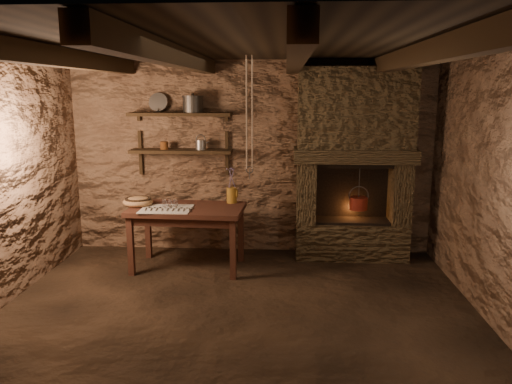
# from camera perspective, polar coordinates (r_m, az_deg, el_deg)

# --- Properties ---
(floor) EXTENTS (4.50, 4.50, 0.00)m
(floor) POSITION_cam_1_polar(r_m,az_deg,el_deg) (4.70, -2.28, -14.14)
(floor) COLOR black
(floor) RESTS_ON ground
(back_wall) EXTENTS (4.50, 0.04, 2.40)m
(back_wall) POSITION_cam_1_polar(r_m,az_deg,el_deg) (6.28, -0.57, 3.91)
(back_wall) COLOR #4C3323
(back_wall) RESTS_ON floor
(front_wall) EXTENTS (4.50, 0.04, 2.40)m
(front_wall) POSITION_cam_1_polar(r_m,az_deg,el_deg) (2.40, -7.25, -8.92)
(front_wall) COLOR #4C3323
(front_wall) RESTS_ON floor
(right_wall) EXTENTS (0.04, 4.00, 2.40)m
(right_wall) POSITION_cam_1_polar(r_m,az_deg,el_deg) (4.66, 26.30, 0.02)
(right_wall) COLOR #4C3323
(right_wall) RESTS_ON floor
(ceiling) EXTENTS (4.50, 4.00, 0.04)m
(ceiling) POSITION_cam_1_polar(r_m,az_deg,el_deg) (4.25, -2.55, 16.47)
(ceiling) COLOR black
(ceiling) RESTS_ON back_wall
(beam_far_left) EXTENTS (0.14, 3.95, 0.16)m
(beam_far_left) POSITION_cam_1_polar(r_m,az_deg,el_deg) (4.64, -21.91, 14.14)
(beam_far_left) COLOR black
(beam_far_left) RESTS_ON ceiling
(beam_mid_left) EXTENTS (0.14, 3.95, 0.16)m
(beam_mid_left) POSITION_cam_1_polar(r_m,az_deg,el_deg) (4.32, -9.38, 15.05)
(beam_mid_left) COLOR black
(beam_mid_left) RESTS_ON ceiling
(beam_mid_right) EXTENTS (0.14, 3.95, 0.16)m
(beam_mid_right) POSITION_cam_1_polar(r_m,az_deg,el_deg) (4.22, 4.48, 15.25)
(beam_mid_right) COLOR black
(beam_mid_right) RESTS_ON ceiling
(beam_far_right) EXTENTS (0.14, 3.95, 0.16)m
(beam_far_right) POSITION_cam_1_polar(r_m,az_deg,el_deg) (4.35, 18.22, 14.61)
(beam_far_right) COLOR black
(beam_far_right) RESTS_ON ceiling
(shelf_lower) EXTENTS (1.25, 0.30, 0.04)m
(shelf_lower) POSITION_cam_1_polar(r_m,az_deg,el_deg) (6.23, -8.53, 4.65)
(shelf_lower) COLOR black
(shelf_lower) RESTS_ON back_wall
(shelf_upper) EXTENTS (1.25, 0.30, 0.04)m
(shelf_upper) POSITION_cam_1_polar(r_m,az_deg,el_deg) (6.19, -8.66, 8.79)
(shelf_upper) COLOR black
(shelf_upper) RESTS_ON back_wall
(hearth) EXTENTS (1.43, 0.51, 2.30)m
(hearth) POSITION_cam_1_polar(r_m,az_deg,el_deg) (6.09, 11.12, 3.70)
(hearth) COLOR #382C1C
(hearth) RESTS_ON floor
(work_table) EXTENTS (1.31, 0.79, 0.73)m
(work_table) POSITION_cam_1_polar(r_m,az_deg,el_deg) (5.83, -7.80, -4.93)
(work_table) COLOR #381C13
(work_table) RESTS_ON floor
(linen_cloth) EXTENTS (0.56, 0.46, 0.01)m
(linen_cloth) POSITION_cam_1_polar(r_m,az_deg,el_deg) (5.66, -10.23, -1.92)
(linen_cloth) COLOR beige
(linen_cloth) RESTS_ON work_table
(pewter_cutlery_row) EXTENTS (0.47, 0.19, 0.01)m
(pewter_cutlery_row) POSITION_cam_1_polar(r_m,az_deg,el_deg) (5.64, -10.27, -1.86)
(pewter_cutlery_row) COLOR gray
(pewter_cutlery_row) RESTS_ON linen_cloth
(drinking_glasses) EXTENTS (0.18, 0.05, 0.07)m
(drinking_glasses) POSITION_cam_1_polar(r_m,az_deg,el_deg) (5.75, -9.82, -1.29)
(drinking_glasses) COLOR white
(drinking_glasses) RESTS_ON linen_cloth
(stoneware_jug) EXTENTS (0.14, 0.14, 0.42)m
(stoneware_jug) POSITION_cam_1_polar(r_m,az_deg,el_deg) (5.87, -2.77, 0.48)
(stoneware_jug) COLOR #96671D
(stoneware_jug) RESTS_ON work_table
(wooden_bowl) EXTENTS (0.40, 0.40, 0.12)m
(wooden_bowl) POSITION_cam_1_polar(r_m,az_deg,el_deg) (5.91, -13.34, -1.11)
(wooden_bowl) COLOR olive
(wooden_bowl) RESTS_ON work_table
(iron_stockpot) EXTENTS (0.29, 0.29, 0.18)m
(iron_stockpot) POSITION_cam_1_polar(r_m,az_deg,el_deg) (6.15, -7.21, 9.85)
(iron_stockpot) COLOR #312F2C
(iron_stockpot) RESTS_ON shelf_upper
(tin_pan) EXTENTS (0.25, 0.12, 0.24)m
(tin_pan) POSITION_cam_1_polar(r_m,az_deg,el_deg) (6.35, -11.10, 10.02)
(tin_pan) COLOR #989893
(tin_pan) RESTS_ON shelf_upper
(small_kettle) EXTENTS (0.21, 0.18, 0.18)m
(small_kettle) POSITION_cam_1_polar(r_m,az_deg,el_deg) (6.17, -6.33, 5.38)
(small_kettle) COLOR #989893
(small_kettle) RESTS_ON shelf_lower
(rusty_tin) EXTENTS (0.12, 0.12, 0.10)m
(rusty_tin) POSITION_cam_1_polar(r_m,az_deg,el_deg) (6.27, -10.45, 5.25)
(rusty_tin) COLOR #4F270F
(rusty_tin) RESTS_ON shelf_lower
(red_pot) EXTENTS (0.24, 0.22, 0.54)m
(red_pot) POSITION_cam_1_polar(r_m,az_deg,el_deg) (6.14, 11.63, -1.17)
(red_pot) COLOR maroon
(red_pot) RESTS_ON hearth
(hanging_ropes) EXTENTS (0.08, 0.08, 1.20)m
(hanging_ropes) POSITION_cam_1_polar(r_m,az_deg,el_deg) (5.28, -0.76, 9.00)
(hanging_ropes) COLOR tan
(hanging_ropes) RESTS_ON ceiling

